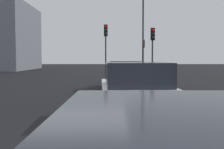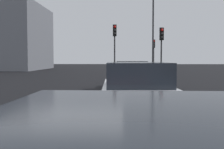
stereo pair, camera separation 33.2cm
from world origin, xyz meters
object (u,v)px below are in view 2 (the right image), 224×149
at_px(traffic_light_far_left, 162,43).
at_px(car_beige_left_lead, 131,76).
at_px(street_lamp_kerbside, 153,25).
at_px(car_white_left_second, 137,92).
at_px(traffic_light_near_left, 154,49).
at_px(traffic_light_near_right, 115,40).

bearing_deg(traffic_light_far_left, car_beige_left_lead, -30.33).
distance_m(car_beige_left_lead, street_lamp_kerbside, 13.91).
distance_m(car_white_left_second, traffic_light_near_left, 24.55).
distance_m(car_white_left_second, traffic_light_far_left, 13.32).
distance_m(traffic_light_near_right, traffic_light_far_left, 3.82).
height_order(traffic_light_near_right, street_lamp_kerbside, street_lamp_kerbside).
bearing_deg(street_lamp_kerbside, car_white_left_second, 172.81).
bearing_deg(traffic_light_near_right, car_white_left_second, -1.37).
distance_m(car_beige_left_lead, traffic_light_near_left, 17.10).
bearing_deg(car_beige_left_lead, car_white_left_second, 178.49).
bearing_deg(traffic_light_near_left, car_beige_left_lead, -5.37).
height_order(car_white_left_second, street_lamp_kerbside, street_lamp_kerbside).
bearing_deg(street_lamp_kerbside, traffic_light_near_left, -7.53).
height_order(traffic_light_near_left, traffic_light_near_right, traffic_light_near_right).
bearing_deg(car_white_left_second, traffic_light_far_left, -12.56).
height_order(car_beige_left_lead, street_lamp_kerbside, street_lamp_kerbside).
relative_size(car_beige_left_lead, traffic_light_far_left, 1.17).
bearing_deg(traffic_light_near_right, street_lamp_kerbside, 143.52).
bearing_deg(traffic_light_far_left, street_lamp_kerbside, 171.98).
bearing_deg(traffic_light_far_left, traffic_light_near_right, -122.27).
bearing_deg(traffic_light_near_left, car_white_left_second, -2.35).
xyz_separation_m(traffic_light_far_left, street_lamp_kerbside, (7.64, -0.18, 2.17)).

